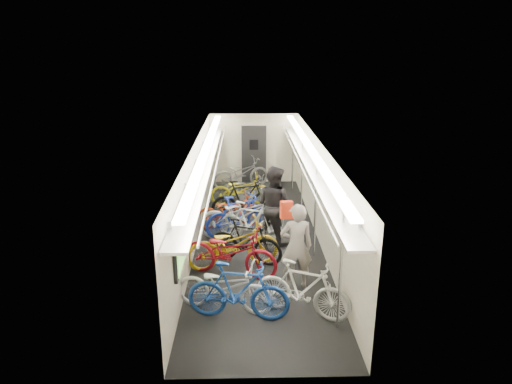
{
  "coord_description": "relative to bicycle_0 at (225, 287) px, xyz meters",
  "views": [
    {
      "loc": [
        -0.3,
        -10.47,
        4.62
      ],
      "look_at": [
        -0.04,
        0.24,
        1.15
      ],
      "focal_mm": 32.0,
      "sensor_mm": 36.0,
      "label": 1
    }
  ],
  "objects": [
    {
      "name": "train_car_shell",
      "position": [
        0.33,
        3.9,
        1.18
      ],
      "size": [
        10.0,
        10.0,
        10.0
      ],
      "color": "black",
      "rests_on": "ground"
    },
    {
      "name": "bicycle_0",
      "position": [
        0.0,
        0.0,
        0.0
      ],
      "size": [
        1.9,
        1.08,
        0.95
      ],
      "primitive_type": "imported",
      "rotation": [
        0.0,
        0.0,
        1.3
      ],
      "color": "silver",
      "rests_on": "ground"
    },
    {
      "name": "bicycle_1",
      "position": [
        0.25,
        -0.29,
        0.07
      ],
      "size": [
        1.87,
        0.79,
        1.09
      ],
      "primitive_type": "imported",
      "rotation": [
        0.0,
        0.0,
        1.41
      ],
      "color": "#19429A",
      "rests_on": "ground"
    },
    {
      "name": "bicycle_2",
      "position": [
        0.06,
        1.3,
        0.06
      ],
      "size": [
        2.16,
        1.3,
        1.07
      ],
      "primitive_type": "imported",
      "rotation": [
        0.0,
        0.0,
        1.26
      ],
      "color": "maroon",
      "rests_on": "ground"
    },
    {
      "name": "bicycle_3",
      "position": [
        0.39,
        1.92,
        0.04
      ],
      "size": [
        1.74,
        1.09,
        1.02
      ],
      "primitive_type": "imported",
      "rotation": [
        0.0,
        0.0,
        1.17
      ],
      "color": "black",
      "rests_on": "ground"
    },
    {
      "name": "bicycle_4",
      "position": [
        0.12,
        1.69,
        0.06
      ],
      "size": [
        2.12,
        1.15,
        1.06
      ],
      "primitive_type": "imported",
      "rotation": [
        0.0,
        0.0,
        1.8
      ],
      "color": "#C39712",
      "rests_on": "ground"
    },
    {
      "name": "bicycle_5",
      "position": [
        0.5,
        3.04,
        0.03
      ],
      "size": [
        1.74,
        1.09,
        1.01
      ],
      "primitive_type": "imported",
      "rotation": [
        0.0,
        0.0,
        1.18
      ],
      "color": "#BABABC",
      "rests_on": "ground"
    },
    {
      "name": "bicycle_6",
      "position": [
        0.3,
        3.4,
        0.09
      ],
      "size": [
        2.25,
        1.1,
        1.13
      ],
      "primitive_type": "imported",
      "rotation": [
        0.0,
        0.0,
        1.74
      ],
      "color": "#B1B2B6",
      "rests_on": "ground"
    },
    {
      "name": "bicycle_7",
      "position": [
        0.23,
        3.43,
        0.06
      ],
      "size": [
        1.85,
        1.14,
        1.07
      ],
      "primitive_type": "imported",
      "rotation": [
        0.0,
        0.0,
        1.95
      ],
      "color": "#1D33AE",
      "rests_on": "ground"
    },
    {
      "name": "bicycle_8",
      "position": [
        -0.04,
        3.99,
        -0.01
      ],
      "size": [
        1.84,
        0.95,
        0.92
      ],
      "primitive_type": "imported",
      "rotation": [
        0.0,
        0.0,
        1.77
      ],
      "color": "#992D10",
      "rests_on": "ground"
    },
    {
      "name": "bicycle_9",
      "position": [
        0.34,
        4.64,
        0.09
      ],
      "size": [
        1.93,
        1.07,
        1.12
      ],
      "primitive_type": "imported",
      "rotation": [
        0.0,
        0.0,
        1.88
      ],
      "color": "black",
      "rests_on": "ground"
    },
    {
      "name": "bicycle_10",
      "position": [
        0.24,
        5.77,
        -0.0
      ],
      "size": [
        1.84,
        0.78,
        0.94
      ],
      "primitive_type": "imported",
      "rotation": [
        0.0,
        0.0,
        1.66
      ],
      "color": "gold",
      "rests_on": "ground"
    },
    {
      "name": "bicycle_11",
      "position": [
        1.39,
        -0.21,
        0.05
      ],
      "size": [
        1.8,
        1.15,
        1.05
      ],
      "primitive_type": "imported",
      "rotation": [
        0.0,
        0.0,
        1.16
      ],
      "color": "silver",
      "rests_on": "ground"
    },
    {
      "name": "bicycle_12",
      "position": [
        0.45,
        5.91,
        -0.03
      ],
      "size": [
        1.77,
        1.0,
        0.88
      ],
      "primitive_type": "imported",
      "rotation": [
        0.0,
        0.0,
        1.3
      ],
      "color": "slate",
      "rests_on": "ground"
    },
    {
      "name": "bicycle_14",
      "position": [
        0.25,
        7.46,
        0.04
      ],
      "size": [
        2.07,
        1.38,
        1.03
      ],
      "primitive_type": "imported",
      "rotation": [
        0.0,
        0.0,
        1.96
      ],
      "color": "slate",
      "rests_on": "ground"
    },
    {
      "name": "passenger_near",
      "position": [
        1.37,
        0.81,
        0.4
      ],
      "size": [
        0.65,
        0.44,
        1.75
      ],
      "primitive_type": "imported",
      "rotation": [
        0.0,
        0.0,
        3.17
      ],
      "color": "gray",
      "rests_on": "ground"
    },
    {
      "name": "passenger_mid",
      "position": [
        1.07,
        3.02,
        0.48
      ],
      "size": [
        1.18,
        1.15,
        1.91
      ],
      "primitive_type": "imported",
      "rotation": [
        0.0,
        0.0,
        2.44
      ],
      "color": "black",
      "rests_on": "ground"
    },
    {
      "name": "backpack",
      "position": [
        1.26,
        1.78,
        0.81
      ],
      "size": [
        0.28,
        0.17,
        0.38
      ],
      "primitive_type": "cube",
      "rotation": [
        0.0,
        0.0,
        0.13
      ],
      "color": "red",
      "rests_on": "passenger_near"
    }
  ]
}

